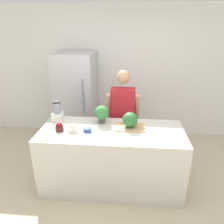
% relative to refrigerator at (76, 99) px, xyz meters
% --- Properties ---
extents(ground_plane, '(14.00, 14.00, 0.00)m').
position_rel_refrigerator_xyz_m(ground_plane, '(0.82, -1.74, -0.88)').
color(ground_plane, beige).
extents(wall_back, '(8.00, 0.06, 2.60)m').
position_rel_refrigerator_xyz_m(wall_back, '(0.82, 0.42, 0.42)').
color(wall_back, white).
rests_on(wall_back, ground_plane).
extents(counter_island, '(1.97, 0.83, 0.90)m').
position_rel_refrigerator_xyz_m(counter_island, '(0.82, -1.33, -0.43)').
color(counter_island, beige).
rests_on(counter_island, ground_plane).
extents(refrigerator, '(0.73, 0.76, 1.76)m').
position_rel_refrigerator_xyz_m(refrigerator, '(0.00, 0.00, 0.00)').
color(refrigerator, '#B7B7BC').
rests_on(refrigerator, ground_plane).
extents(person, '(0.52, 0.26, 1.60)m').
position_rel_refrigerator_xyz_m(person, '(0.94, -0.70, -0.06)').
color(person, '#333338').
rests_on(person, ground_plane).
extents(cutting_board, '(0.43, 0.29, 0.01)m').
position_rel_refrigerator_xyz_m(cutting_board, '(1.07, -1.23, 0.03)').
color(cutting_board, tan).
rests_on(cutting_board, counter_island).
extents(watermelon, '(0.21, 0.21, 0.21)m').
position_rel_refrigerator_xyz_m(watermelon, '(1.06, -1.23, 0.14)').
color(watermelon, '#2D6B33').
rests_on(watermelon, cutting_board).
extents(bowl_cherries, '(0.11, 0.11, 0.11)m').
position_rel_refrigerator_xyz_m(bowl_cherries, '(0.11, -1.41, 0.07)').
color(bowl_cherries, '#511E19').
rests_on(bowl_cherries, counter_island).
extents(bowl_cream, '(0.13, 0.13, 0.11)m').
position_rel_refrigerator_xyz_m(bowl_cream, '(0.29, -1.41, 0.07)').
color(bowl_cream, white).
rests_on(bowl_cream, counter_island).
extents(bowl_small_blue, '(0.11, 0.11, 0.05)m').
position_rel_refrigerator_xyz_m(bowl_small_blue, '(0.49, -1.39, 0.04)').
color(bowl_small_blue, '#334C9E').
rests_on(bowl_small_blue, counter_island).
extents(blender, '(0.15, 0.15, 0.30)m').
position_rel_refrigerator_xyz_m(blender, '(-0.02, -1.08, 0.15)').
color(blender, silver).
rests_on(blender, counter_island).
extents(potted_plant, '(0.20, 0.20, 0.26)m').
position_rel_refrigerator_xyz_m(potted_plant, '(0.65, -1.10, 0.17)').
color(potted_plant, '#514C47').
rests_on(potted_plant, counter_island).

